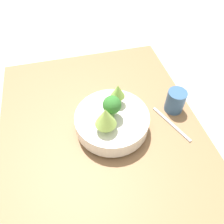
% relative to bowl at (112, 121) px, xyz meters
% --- Properties ---
extents(ground_plane, '(6.00, 6.00, 0.00)m').
position_rel_bowl_xyz_m(ground_plane, '(-0.01, 0.04, -0.08)').
color(ground_plane, beige).
extents(table, '(0.98, 0.75, 0.03)m').
position_rel_bowl_xyz_m(table, '(-0.01, 0.04, -0.06)').
color(table, olive).
rests_on(table, ground_plane).
extents(bowl, '(0.26, 0.26, 0.07)m').
position_rel_bowl_xyz_m(bowl, '(0.00, 0.00, 0.00)').
color(bowl, silver).
rests_on(bowl, table).
extents(broccoli_floret_center, '(0.06, 0.06, 0.09)m').
position_rel_bowl_xyz_m(broccoli_floret_center, '(0.00, -0.00, 0.09)').
color(broccoli_floret_center, '#609347').
rests_on(broccoli_floret_center, bowl).
extents(romanesco_piece_far, '(0.07, 0.07, 0.10)m').
position_rel_bowl_xyz_m(romanesco_piece_far, '(-0.05, 0.03, 0.09)').
color(romanesco_piece_far, '#609347').
rests_on(romanesco_piece_far, bowl).
extents(romanesco_piece_near, '(0.05, 0.05, 0.09)m').
position_rel_bowl_xyz_m(romanesco_piece_near, '(0.05, -0.03, 0.09)').
color(romanesco_piece_near, '#6BA34C').
rests_on(romanesco_piece_near, bowl).
extents(cup, '(0.07, 0.07, 0.09)m').
position_rel_bowl_xyz_m(cup, '(0.03, -0.26, 0.00)').
color(cup, '#33567F').
rests_on(cup, table).
extents(fork, '(0.18, 0.08, 0.01)m').
position_rel_bowl_xyz_m(fork, '(-0.04, -0.22, -0.04)').
color(fork, '#B2B2B7').
rests_on(fork, table).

